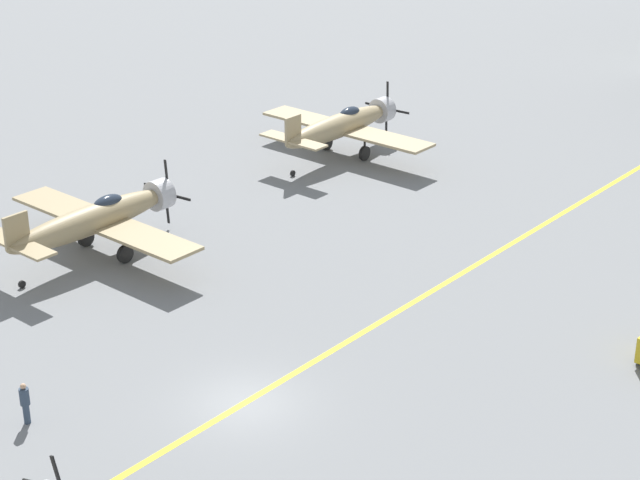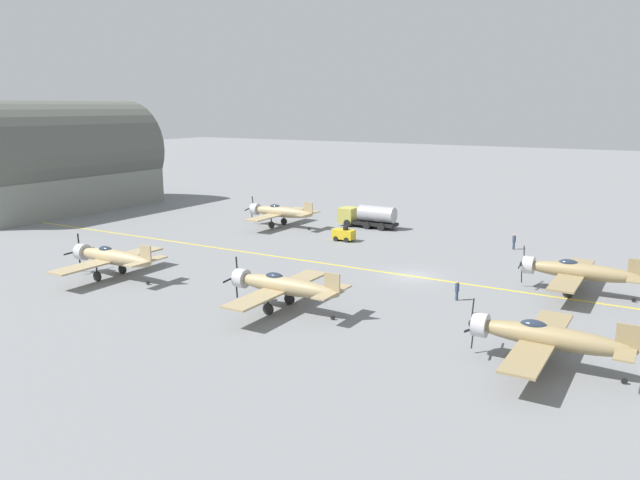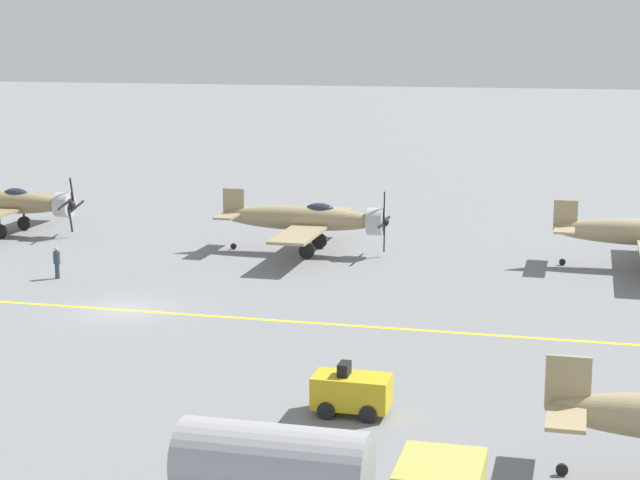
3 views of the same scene
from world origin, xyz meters
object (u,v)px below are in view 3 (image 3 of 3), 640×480
(airplane_mid_left, at_px, (308,219))
(ground_crew_inspecting, at_px, (57,262))
(airplane_near_left, at_px, (6,203))
(tow_tractor, at_px, (351,392))

(airplane_mid_left, height_order, ground_crew_inspecting, airplane_mid_left)
(airplane_mid_left, xyz_separation_m, ground_crew_inspecting, (9.50, -11.08, -1.10))
(airplane_near_left, xyz_separation_m, tow_tractor, (26.49, 28.37, -1.22))
(ground_crew_inspecting, bearing_deg, airplane_near_left, -139.43)
(airplane_mid_left, relative_size, tow_tractor, 4.62)
(airplane_mid_left, xyz_separation_m, airplane_near_left, (-1.07, -20.13, 0.00))
(airplane_near_left, height_order, tow_tractor, airplane_near_left)
(airplane_mid_left, distance_m, tow_tractor, 26.75)
(airplane_near_left, xyz_separation_m, ground_crew_inspecting, (10.57, 9.05, -1.10))
(ground_crew_inspecting, bearing_deg, tow_tractor, 50.52)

